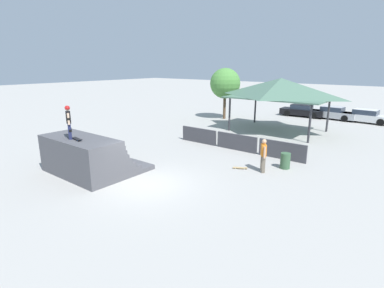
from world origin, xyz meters
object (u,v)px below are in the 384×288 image
(trash_bin, at_px, (285,161))
(parked_car_white, at_px, (366,116))
(parked_car_black, at_px, (302,111))
(tree_beside_pavilion, at_px, (225,84))
(skater_on_deck, at_px, (69,120))
(parked_car_silver, at_px, (333,113))
(skateboard_on_ground, at_px, (241,168))
(bystander_walking, at_px, (263,154))
(skateboard_on_deck, at_px, (77,139))

(trash_bin, distance_m, parked_car_white, 17.48)
(parked_car_black, bearing_deg, tree_beside_pavilion, -134.28)
(skater_on_deck, relative_size, trash_bin, 1.90)
(tree_beside_pavilion, relative_size, parked_car_silver, 1.12)
(parked_car_silver, xyz_separation_m, parked_car_white, (3.01, -0.13, -0.00))
(skater_on_deck, bearing_deg, skateboard_on_ground, 73.40)
(bystander_walking, distance_m, parked_car_white, 18.73)
(trash_bin, bearing_deg, skater_on_deck, -135.96)
(skateboard_on_deck, distance_m, bystander_walking, 9.28)
(skateboard_on_deck, relative_size, bystander_walking, 0.50)
(tree_beside_pavilion, relative_size, parked_car_white, 1.11)
(tree_beside_pavilion, distance_m, trash_bin, 15.62)
(skateboard_on_deck, distance_m, trash_bin, 10.70)
(skateboard_on_ground, xyz_separation_m, parked_car_silver, (-0.15, 19.14, 0.54))
(bystander_walking, relative_size, parked_car_white, 0.38)
(tree_beside_pavilion, bearing_deg, parked_car_white, 29.18)
(tree_beside_pavilion, bearing_deg, bystander_walking, -50.21)
(bystander_walking, bearing_deg, skateboard_on_deck, 99.39)
(trash_bin, xyz_separation_m, parked_car_black, (-4.99, 17.25, 0.18))
(skateboard_on_ground, xyz_separation_m, tree_beside_pavilion, (-8.95, 12.41, 3.50))
(parked_car_black, distance_m, parked_car_white, 6.02)
(trash_bin, bearing_deg, tree_beside_pavilion, 134.77)
(skater_on_deck, xyz_separation_m, parked_car_silver, (5.93, 25.23, -2.25))
(parked_car_black, bearing_deg, skateboard_on_deck, -97.59)
(skateboard_on_deck, height_order, skateboard_on_ground, skateboard_on_deck)
(tree_beside_pavilion, distance_m, parked_car_silver, 11.46)
(tree_beside_pavilion, bearing_deg, skater_on_deck, -81.18)
(trash_bin, bearing_deg, skateboard_on_deck, -134.10)
(tree_beside_pavilion, xyz_separation_m, parked_car_black, (5.79, 6.39, -2.96))
(skateboard_on_deck, height_order, tree_beside_pavilion, tree_beside_pavilion)
(parked_car_silver, bearing_deg, trash_bin, -78.59)
(skater_on_deck, relative_size, parked_car_white, 0.35)
(parked_car_silver, bearing_deg, skater_on_deck, -98.22)
(parked_car_white, bearing_deg, tree_beside_pavilion, -145.95)
(skateboard_on_deck, relative_size, trash_bin, 1.03)
(skater_on_deck, bearing_deg, tree_beside_pavilion, 127.16)
(parked_car_white, bearing_deg, parked_car_black, -173.21)
(bystander_walking, bearing_deg, skateboard_on_ground, 73.45)
(skater_on_deck, relative_size, bystander_walking, 0.93)
(tree_beside_pavilion, distance_m, parked_car_black, 9.11)
(trash_bin, bearing_deg, parked_car_silver, 96.41)
(tree_beside_pavilion, bearing_deg, parked_car_black, 47.83)
(bystander_walking, distance_m, tree_beside_pavilion, 15.90)
(skateboard_on_deck, relative_size, parked_car_black, 0.19)
(skateboard_on_ground, xyz_separation_m, parked_car_black, (-3.16, 18.80, 0.54))
(skateboard_on_deck, bearing_deg, trash_bin, 55.42)
(skateboard_on_deck, xyz_separation_m, parked_car_white, (8.40, 25.06, -1.38))
(tree_beside_pavilion, height_order, parked_car_white, tree_beside_pavilion)
(skateboard_on_ground, height_order, parked_car_black, parked_car_black)
(trash_bin, relative_size, parked_car_black, 0.19)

